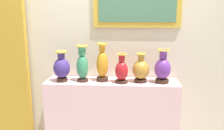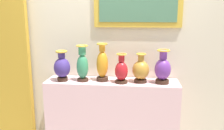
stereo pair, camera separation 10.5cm
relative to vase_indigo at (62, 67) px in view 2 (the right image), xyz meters
The scene contains 9 objects.
display_shelf 0.87m from the vase_indigo, ahead, with size 1.50×0.36×1.00m, color beige.
back_wall 0.71m from the vase_indigo, 27.54° to the left, with size 3.46×0.14×2.91m.
curtain_gold 0.76m from the vase_indigo, 166.01° to the left, with size 0.50×0.08×2.69m, color gold.
vase_indigo is the anchor object (origin of this frame).
vase_jade 0.23m from the vase_indigo, ahead, with size 0.13×0.13×0.41m.
vase_amber 0.45m from the vase_indigo, ahead, with size 0.13×0.13×0.43m.
vase_crimson 0.67m from the vase_indigo, ahead, with size 0.14×0.14×0.33m.
vase_ochre 0.88m from the vase_indigo, ahead, with size 0.19×0.19×0.33m.
vase_violet 1.12m from the vase_indigo, ahead, with size 0.18×0.18×0.37m.
Camera 2 is at (0.29, -2.65, 1.78)m, focal length 39.24 mm.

